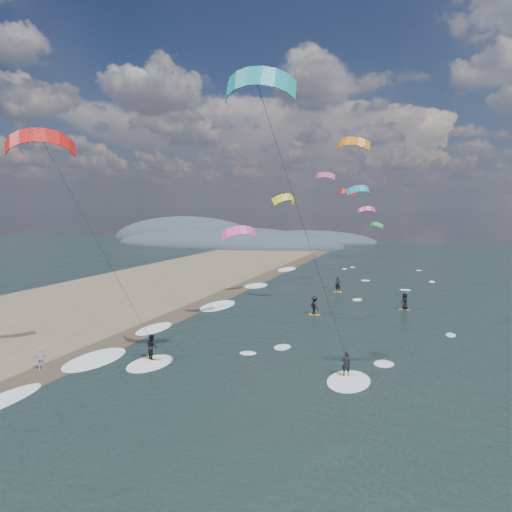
% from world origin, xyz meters
% --- Properties ---
extents(ground, '(260.00, 260.00, 0.00)m').
position_xyz_m(ground, '(0.00, 0.00, 0.00)').
color(ground, black).
rests_on(ground, ground).
extents(wet_sand_strip, '(3.00, 240.00, 0.00)m').
position_xyz_m(wet_sand_strip, '(-12.00, 10.00, 0.00)').
color(wet_sand_strip, '#382D23').
rests_on(wet_sand_strip, ground).
extents(coastal_hills, '(80.00, 41.00, 15.00)m').
position_xyz_m(coastal_hills, '(-44.84, 107.86, 0.00)').
color(coastal_hills, '#3D4756').
rests_on(coastal_hills, ground).
extents(kitesurfer_near_a, '(7.52, 8.32, 18.07)m').
position_xyz_m(kitesurfer_near_a, '(3.21, 3.40, 13.45)').
color(kitesurfer_near_a, orange).
rests_on(kitesurfer_near_a, ground).
extents(kitesurfer_near_b, '(7.12, 9.17, 15.64)m').
position_xyz_m(kitesurfer_near_b, '(-9.41, 2.95, 10.35)').
color(kitesurfer_near_b, orange).
rests_on(kitesurfer_near_b, ground).
extents(far_kitesurfers, '(9.48, 14.54, 1.85)m').
position_xyz_m(far_kitesurfers, '(3.07, 29.29, 0.91)').
color(far_kitesurfers, orange).
rests_on(far_kitesurfers, ground).
extents(bg_kite_field, '(11.56, 65.58, 10.97)m').
position_xyz_m(bg_kite_field, '(-1.15, 50.44, 11.88)').
color(bg_kite_field, green).
rests_on(bg_kite_field, ground).
extents(shoreline_surf, '(2.40, 79.40, 0.11)m').
position_xyz_m(shoreline_surf, '(-10.80, 14.75, 0.00)').
color(shoreline_surf, white).
rests_on(shoreline_surf, ground).
extents(beach_walker, '(0.89, 0.82, 1.47)m').
position_xyz_m(beach_walker, '(-12.72, 2.95, 0.73)').
color(beach_walker, '#B9B7C2').
rests_on(beach_walker, ground).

